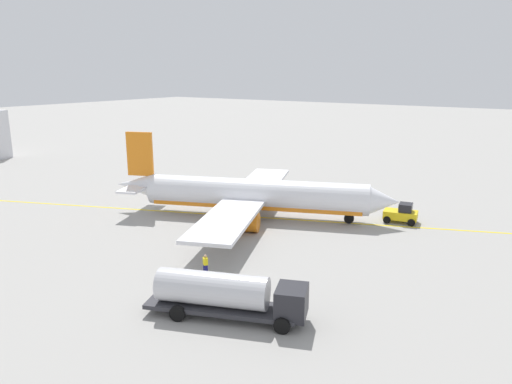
% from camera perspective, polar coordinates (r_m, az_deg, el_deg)
% --- Properties ---
extents(ground_plane, '(400.00, 400.00, 0.00)m').
position_cam_1_polar(ground_plane, '(55.33, -0.00, -3.01)').
color(ground_plane, '#9E9B96').
extents(airplane, '(31.85, 31.34, 9.48)m').
position_cam_1_polar(airplane, '(54.74, -0.54, -0.41)').
color(airplane, white).
rests_on(airplane, ground).
extents(fuel_tanker, '(11.21, 6.28, 3.15)m').
position_cam_1_polar(fuel_tanker, '(33.09, -3.48, -12.01)').
color(fuel_tanker, '#2D2D33').
rests_on(fuel_tanker, ground).
extents(pushback_tug, '(3.92, 2.91, 2.20)m').
position_cam_1_polar(pushback_tug, '(55.61, 16.94, -2.47)').
color(pushback_tug, yellow).
rests_on(pushback_tug, ground).
extents(refueling_worker, '(0.63, 0.61, 1.71)m').
position_cam_1_polar(refueling_worker, '(40.19, -6.04, -8.60)').
color(refueling_worker, navy).
rests_on(refueling_worker, ground).
extents(safety_cone_nose, '(0.55, 0.55, 0.62)m').
position_cam_1_polar(safety_cone_nose, '(61.50, 14.27, -1.40)').
color(safety_cone_nose, '#F2590F').
rests_on(safety_cone_nose, ground).
extents(taxi_line_marking, '(70.47, 28.35, 0.01)m').
position_cam_1_polar(taxi_line_marking, '(55.33, -0.00, -3.01)').
color(taxi_line_marking, yellow).
rests_on(taxi_line_marking, ground).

